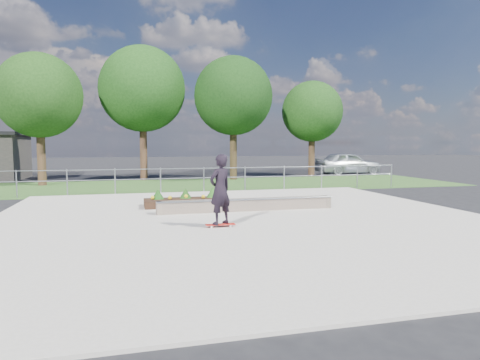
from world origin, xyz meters
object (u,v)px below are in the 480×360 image
skateboarder (220,190)px  parked_car (348,163)px  planter_bed (186,201)px  grind_ledge (247,205)px

skateboarder → parked_car: 21.91m
planter_bed → parked_car: 19.02m
parked_car → skateboarder: bearing=139.3°
planter_bed → parked_car: size_ratio=0.62×
grind_ledge → skateboarder: skateboarder is taller
skateboarder → grind_ledge: bearing=60.3°
skateboarder → parked_car: (13.29, 17.41, -0.25)m
parked_car → grind_ledge: bearing=138.1°
grind_ledge → planter_bed: planter_bed is taller
planter_bed → skateboarder: skateboarder is taller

